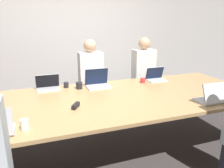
# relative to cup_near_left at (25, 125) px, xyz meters

# --- Properties ---
(ground_plane) EXTENTS (24.00, 24.00, 0.00)m
(ground_plane) POSITION_rel_cup_near_left_xyz_m (0.81, 0.56, -0.83)
(ground_plane) COLOR #383333
(curtain_wall) EXTENTS (12.00, 0.06, 2.80)m
(curtain_wall) POSITION_rel_cup_near_left_xyz_m (0.81, 2.53, 0.57)
(curtain_wall) COLOR #BCB7B2
(curtain_wall) RESTS_ON ground_plane
(conference_table) EXTENTS (4.55, 1.56, 0.78)m
(conference_table) POSITION_rel_cup_near_left_xyz_m (0.81, 0.56, -0.09)
(conference_table) COLOR tan
(conference_table) RESTS_ON ground_plane
(cup_near_left) EXTENTS (0.08, 0.08, 0.10)m
(cup_near_left) POSITION_rel_cup_near_left_xyz_m (0.00, 0.00, 0.00)
(cup_near_left) COLOR white
(cup_near_left) RESTS_ON conference_table
(laptop_far_right) EXTENTS (0.31, 0.22, 0.22)m
(laptop_far_right) POSITION_rel_cup_near_left_xyz_m (2.01, 1.12, 0.01)
(laptop_far_right) COLOR silver
(laptop_far_right) RESTS_ON conference_table
(person_far_right) EXTENTS (0.40, 0.24, 1.45)m
(person_far_right) POSITION_rel_cup_near_left_xyz_m (2.06, 1.64, -0.12)
(person_far_right) COLOR #2D2D38
(person_far_right) RESTS_ON ground_plane
(cup_far_right) EXTENTS (0.08, 0.08, 0.08)m
(cup_far_right) POSITION_rel_cup_near_left_xyz_m (1.75, 1.06, -0.01)
(cup_far_right) COLOR red
(cup_far_right) RESTS_ON conference_table
(laptop_near_right) EXTENTS (0.35, 0.25, 0.25)m
(laptop_near_right) POSITION_rel_cup_near_left_xyz_m (2.13, -0.02, 0.02)
(laptop_near_right) COLOR silver
(laptop_near_right) RESTS_ON conference_table
(laptop_far_midleft) EXTENTS (0.33, 0.23, 0.22)m
(laptop_far_midleft) POSITION_rel_cup_near_left_xyz_m (0.29, 1.19, 0.01)
(laptop_far_midleft) COLOR #B7B7BC
(laptop_far_midleft) RESTS_ON conference_table
(cup_far_midleft) EXTENTS (0.07, 0.07, 0.08)m
(cup_far_midleft) POSITION_rel_cup_near_left_xyz_m (0.55, 1.20, -0.01)
(cup_far_midleft) COLOR #232328
(cup_far_midleft) RESTS_ON conference_table
(laptop_far_center) EXTENTS (0.36, 0.27, 0.27)m
(laptop_far_center) POSITION_rel_cup_near_left_xyz_m (1.00, 1.10, 0.03)
(laptop_far_center) COLOR silver
(laptop_far_center) RESTS_ON conference_table
(person_far_center) EXTENTS (0.40, 0.24, 1.44)m
(person_far_center) POSITION_rel_cup_near_left_xyz_m (1.03, 1.62, -0.13)
(person_far_center) COLOR #2D2D38
(person_far_center) RESTS_ON ground_plane
(cup_far_center) EXTENTS (0.09, 0.09, 0.10)m
(cup_far_center) POSITION_rel_cup_near_left_xyz_m (0.72, 1.08, -0.00)
(cup_far_center) COLOR #232328
(cup_far_center) RESTS_ON conference_table
(stapler) EXTENTS (0.12, 0.15, 0.05)m
(stapler) POSITION_rel_cup_near_left_xyz_m (0.53, 0.37, -0.03)
(stapler) COLOR black
(stapler) RESTS_ON conference_table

